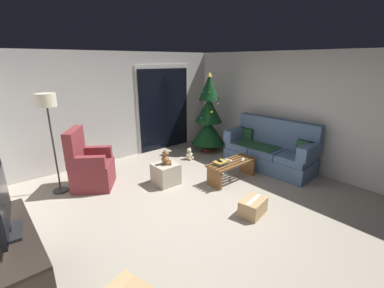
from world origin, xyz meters
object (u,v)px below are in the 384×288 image
object	(u,v)px
couch	(270,151)
floor_lamp	(47,110)
armchair	(90,167)
remote_white	(228,160)
cell_phone	(219,161)
media_shelf	(15,274)
coffee_table	(232,168)
remote_silver	(243,160)
book_stack	(220,163)
television	(3,204)
cardboard_box_taped_mid_floor	(253,207)
teddy_bear_chestnut	(166,158)
christmas_tree	(209,118)
ottoman	(166,174)
teddy_bear_cream_by_tree	(189,154)

from	to	relation	value
couch	floor_lamp	bearing A→B (deg)	154.92
armchair	remote_white	bearing A→B (deg)	-33.14
cell_phone	media_shelf	distance (m)	3.48
coffee_table	floor_lamp	size ratio (longest dim) A/B	0.62
couch	remote_silver	distance (m)	0.92
book_stack	television	size ratio (longest dim) A/B	0.30
cardboard_box_taped_mid_floor	floor_lamp	bearing A→B (deg)	127.05
coffee_table	book_stack	distance (m)	0.33
teddy_bear_chestnut	cardboard_box_taped_mid_floor	world-z (taller)	teddy_bear_chestnut
couch	christmas_tree	world-z (taller)	christmas_tree
floor_lamp	remote_silver	bearing A→B (deg)	-31.40
floor_lamp	cardboard_box_taped_mid_floor	size ratio (longest dim) A/B	3.57
television	ottoman	size ratio (longest dim) A/B	1.90
remote_white	television	world-z (taller)	television
floor_lamp	ottoman	xyz separation A→B (m)	(1.67, -0.99, -1.30)
coffee_table	remote_silver	world-z (taller)	remote_silver
teddy_bear_cream_by_tree	teddy_bear_chestnut	bearing A→B (deg)	-148.37
coffee_table	armchair	size ratio (longest dim) A/B	0.97
cell_phone	teddy_bear_chestnut	size ratio (longest dim) A/B	0.50
remote_white	ottoman	size ratio (longest dim) A/B	0.35
coffee_table	book_stack	xyz separation A→B (m)	(-0.29, 0.05, 0.16)
remote_white	armchair	size ratio (longest dim) A/B	0.14
coffee_table	remote_silver	xyz separation A→B (m)	(0.21, -0.10, 0.15)
christmas_tree	ottoman	world-z (taller)	christmas_tree
couch	floor_lamp	xyz separation A→B (m)	(-3.89, 1.82, 1.11)
remote_silver	floor_lamp	xyz separation A→B (m)	(-2.97, 1.81, 1.09)
teddy_bear_chestnut	couch	bearing A→B (deg)	-20.51
remote_silver	floor_lamp	bearing A→B (deg)	-152.52
media_shelf	teddy_bear_chestnut	xyz separation A→B (m)	(2.64, 1.28, 0.16)
ottoman	teddy_bear_cream_by_tree	xyz separation A→B (m)	(1.20, 0.72, -0.08)
couch	remote_white	bearing A→B (deg)	171.38
floor_lamp	teddy_bear_cream_by_tree	distance (m)	3.19
christmas_tree	television	size ratio (longest dim) A/B	2.43
coffee_table	ottoman	size ratio (longest dim) A/B	2.50
book_stack	floor_lamp	distance (m)	3.17
floor_lamp	teddy_bear_chestnut	bearing A→B (deg)	-30.63
television	cardboard_box_taped_mid_floor	size ratio (longest dim) A/B	1.67
teddy_bear_cream_by_tree	coffee_table	bearing A→B (deg)	-94.02
christmas_tree	media_shelf	xyz separation A→B (m)	(-4.60, -2.17, -0.54)
ottoman	teddy_bear_chestnut	size ratio (longest dim) A/B	1.54
remote_silver	teddy_bear_cream_by_tree	world-z (taller)	remote_silver
media_shelf	television	bearing A→B (deg)	57.14
remote_white	teddy_bear_chestnut	distance (m)	1.24
couch	media_shelf	xyz separation A→B (m)	(-4.85, -0.45, -0.04)
ottoman	television	bearing A→B (deg)	-154.57
couch	book_stack	size ratio (longest dim) A/B	7.97
couch	armchair	xyz separation A→B (m)	(-3.38, 1.63, 0.00)
coffee_table	cell_phone	bearing A→B (deg)	167.30
christmas_tree	coffee_table	bearing A→B (deg)	-118.53
remote_silver	christmas_tree	size ratio (longest dim) A/B	0.08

